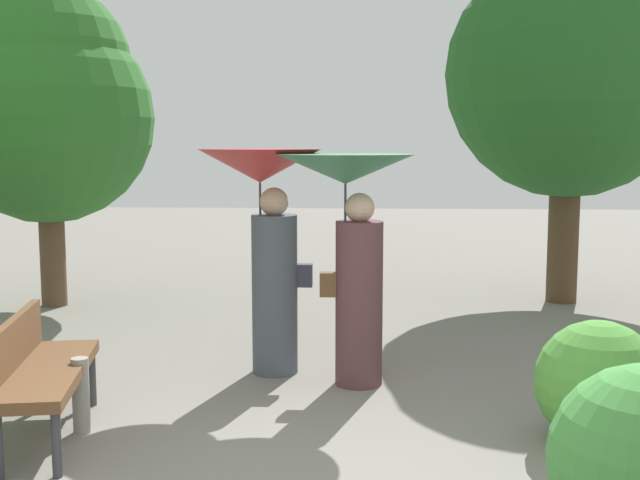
# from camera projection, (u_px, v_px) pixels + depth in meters

# --- Properties ---
(person_left) EXTENTS (1.06, 1.06, 1.97)m
(person_left) POSITION_uv_depth(u_px,v_px,m) (266.00, 219.00, 6.87)
(person_left) COLOR #474C56
(person_left) RESTS_ON ground
(person_right) EXTENTS (1.14, 1.14, 1.93)m
(person_right) POSITION_uv_depth(u_px,v_px,m) (351.00, 224.00, 6.53)
(person_right) COLOR #563338
(person_right) RESTS_ON ground
(park_bench) EXTENTS (0.75, 1.56, 0.83)m
(park_bench) POSITION_uv_depth(u_px,v_px,m) (36.00, 366.00, 5.40)
(park_bench) COLOR #38383D
(park_bench) RESTS_ON ground
(tree_near_left) EXTENTS (2.56, 2.56, 3.96)m
(tree_near_left) POSITION_uv_depth(u_px,v_px,m) (46.00, 101.00, 9.61)
(tree_near_left) COLOR brown
(tree_near_left) RESTS_ON ground
(tree_near_right) EXTENTS (3.06, 3.06, 4.84)m
(tree_near_right) POSITION_uv_depth(u_px,v_px,m) (570.00, 54.00, 9.78)
(tree_near_right) COLOR #4C3823
(tree_near_right) RESTS_ON ground
(bush_path_left) EXTENTS (0.85, 0.85, 0.85)m
(bush_path_left) POSITION_uv_depth(u_px,v_px,m) (598.00, 383.00, 5.31)
(bush_path_left) COLOR #4C9338
(bush_path_left) RESTS_ON ground
(path_marker_post) EXTENTS (0.12, 0.12, 0.54)m
(path_marker_post) POSITION_uv_depth(u_px,v_px,m) (81.00, 396.00, 5.54)
(path_marker_post) COLOR gray
(path_marker_post) RESTS_ON ground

